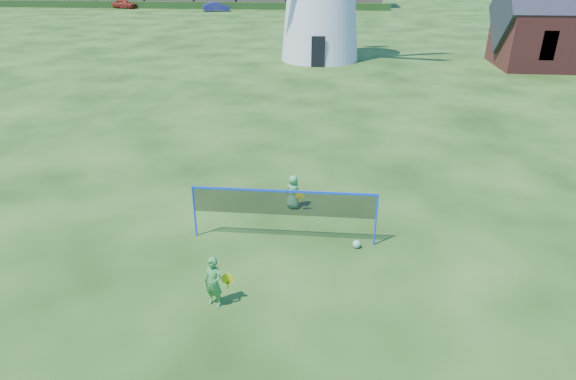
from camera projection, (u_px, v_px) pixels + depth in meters
The scene contains 8 objects.
ground at pixel (279, 247), 13.40m from camera, with size 220.00×220.00×0.00m, color black.
badminton_net at pixel (284, 204), 13.24m from camera, with size 5.05×0.05×1.55m.
player_girl at pixel (214, 282), 10.91m from camera, with size 0.69×0.44×1.25m.
player_boy at pixel (293, 192), 15.28m from camera, with size 0.67×0.49×1.10m.
play_ball at pixel (357, 244), 13.33m from camera, with size 0.22×0.22×0.22m, color green.
hedge at pixel (184, 5), 74.38m from camera, with size 62.00×0.80×1.00m, color #193814.
car_left at pixel (125, 4), 74.66m from camera, with size 1.55×3.85×1.31m, color maroon.
car_right at pixel (216, 7), 70.59m from camera, with size 1.35×3.88×1.28m, color navy.
Camera 1 is at (1.35, -11.34, 7.19)m, focal length 30.54 mm.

